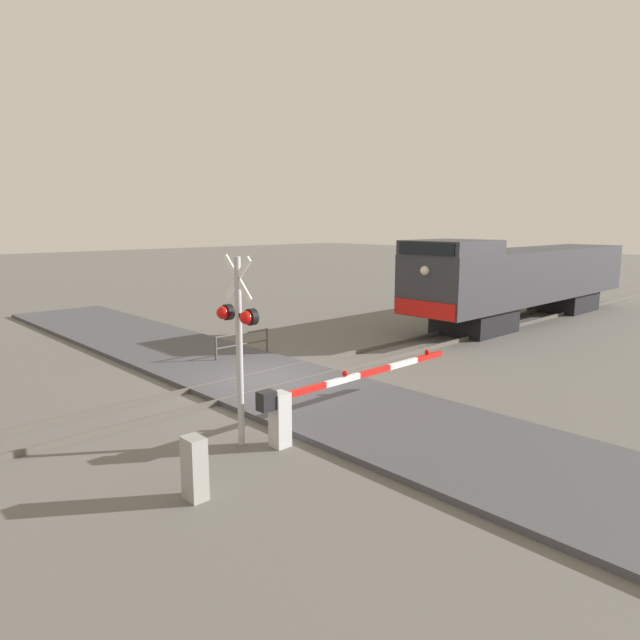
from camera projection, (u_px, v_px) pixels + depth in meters
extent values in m
plane|color=#605E59|center=(267.00, 383.00, 16.61)|extent=(160.00, 160.00, 0.00)
cube|color=#59544C|center=(253.00, 376.00, 17.11)|extent=(0.08, 80.00, 0.15)
cube|color=#59544C|center=(282.00, 386.00, 16.08)|extent=(0.08, 80.00, 0.15)
cube|color=#47474C|center=(267.00, 381.00, 16.60)|extent=(36.00, 4.41, 0.14)
cube|color=black|center=(474.00, 320.00, 24.18)|extent=(2.53, 3.20, 1.05)
cube|color=black|center=(564.00, 301.00, 30.20)|extent=(2.53, 3.20, 1.05)
cube|color=#333338|center=(526.00, 274.00, 26.89)|extent=(2.98, 16.23, 2.38)
cube|color=#333338|center=(452.00, 247.00, 22.30)|extent=(2.92, 3.36, 0.58)
cube|color=black|center=(426.00, 249.00, 21.14)|extent=(2.53, 0.06, 0.46)
cube|color=red|center=(424.00, 309.00, 21.54)|extent=(2.83, 0.08, 0.64)
sphere|color=#F2EACC|center=(425.00, 271.00, 21.27)|extent=(0.36, 0.36, 0.36)
cylinder|color=#ADADB2|center=(239.00, 353.00, 11.68)|extent=(0.14, 0.14, 4.04)
cube|color=white|center=(238.00, 278.00, 11.41)|extent=(0.95, 0.04, 0.95)
cube|color=white|center=(238.00, 278.00, 11.41)|extent=(0.95, 0.04, 0.95)
cube|color=black|center=(238.00, 315.00, 11.54)|extent=(1.04, 0.08, 0.08)
sphere|color=red|center=(223.00, 313.00, 11.77)|extent=(0.28, 0.28, 0.28)
sphere|color=red|center=(246.00, 318.00, 11.17)|extent=(0.28, 0.28, 0.28)
cylinder|color=black|center=(228.00, 312.00, 11.85)|extent=(0.34, 0.14, 0.34)
cylinder|color=black|center=(251.00, 317.00, 11.25)|extent=(0.34, 0.14, 0.34)
cube|color=silver|center=(280.00, 420.00, 11.83)|extent=(0.36, 0.36, 1.19)
cube|color=black|center=(267.00, 401.00, 11.51)|extent=(0.28, 0.36, 0.40)
cube|color=red|center=(307.00, 390.00, 12.26)|extent=(0.10, 1.13, 0.14)
cube|color=white|center=(343.00, 380.00, 13.02)|extent=(0.10, 1.13, 0.14)
cube|color=red|center=(374.00, 371.00, 13.78)|extent=(0.10, 1.13, 0.14)
cube|color=white|center=(403.00, 363.00, 14.54)|extent=(0.10, 1.13, 0.14)
cube|color=red|center=(429.00, 356.00, 15.30)|extent=(0.10, 1.13, 0.14)
sphere|color=red|center=(345.00, 374.00, 13.05)|extent=(0.14, 0.14, 0.14)
sphere|color=red|center=(427.00, 352.00, 15.22)|extent=(0.14, 0.14, 0.14)
cube|color=#999993|center=(195.00, 468.00, 9.56)|extent=(0.41, 0.31, 1.12)
cylinder|color=#4C4742|center=(216.00, 350.00, 18.72)|extent=(0.08, 0.08, 0.95)
cylinder|color=#4C4742|center=(267.00, 341.00, 20.18)|extent=(0.08, 0.08, 0.95)
cylinder|color=#4C4742|center=(242.00, 333.00, 19.37)|extent=(0.06, 2.16, 0.06)
cylinder|color=#4C4742|center=(242.00, 344.00, 19.44)|extent=(0.06, 2.16, 0.06)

